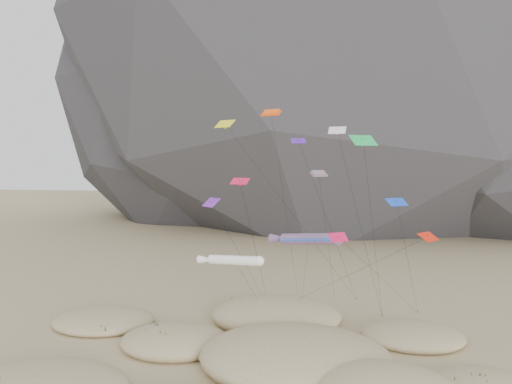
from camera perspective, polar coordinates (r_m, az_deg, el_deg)
ground at (r=45.67m, az=1.00°, el=-21.06°), size 500.00×500.00×0.00m
dunes at (r=49.53m, az=-0.05°, el=-18.05°), size 49.64×36.05×4.37m
dune_grass at (r=49.39m, az=-0.79°, el=-18.05°), size 42.26×29.21×1.52m
kite_stakes at (r=67.22m, az=6.96°, el=-12.75°), size 24.43×8.09×0.30m
rainbow_tube_kite at (r=52.62m, az=5.79°, el=-5.38°), size 8.22×18.24×11.85m
white_tube_kite at (r=49.22m, az=-2.83°, el=-7.80°), size 7.32×16.74×10.08m
orange_parafoil at (r=57.19m, az=1.79°, el=8.65°), size 3.04×14.55×24.90m
multi_parafoil at (r=55.18m, az=7.25°, el=1.80°), size 2.55×14.93×18.02m
delta_kites at (r=52.15m, az=6.69°, el=1.20°), size 25.00×23.51×23.54m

